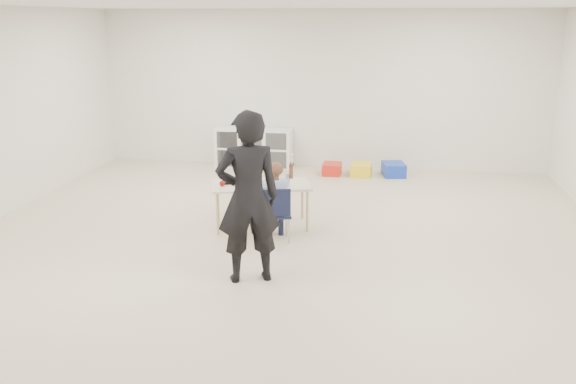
% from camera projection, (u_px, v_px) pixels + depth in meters
% --- Properties ---
extents(room, '(9.00, 9.02, 2.80)m').
position_uv_depth(room, '(277.00, 136.00, 6.61)').
color(room, beige).
rests_on(room, ground).
extents(table, '(1.38, 0.93, 0.58)m').
position_uv_depth(table, '(262.00, 205.00, 7.92)').
color(table, beige).
rests_on(table, ground).
extents(chair_near, '(0.41, 0.39, 0.69)m').
position_uv_depth(chair_near, '(277.00, 213.00, 7.41)').
color(chair_near, black).
rests_on(chair_near, ground).
extents(chair_far, '(0.41, 0.39, 0.69)m').
position_uv_depth(chair_far, '(248.00, 190.00, 8.40)').
color(chair_far, black).
rests_on(chair_far, ground).
extents(child, '(0.56, 0.56, 1.09)m').
position_uv_depth(child, '(276.00, 198.00, 7.35)').
color(child, '#BCD3FF').
rests_on(child, chair_near).
extents(lunch_tray_near, '(0.25, 0.21, 0.03)m').
position_uv_depth(lunch_tray_near, '(271.00, 182.00, 7.90)').
color(lunch_tray_near, black).
rests_on(lunch_tray_near, table).
extents(lunch_tray_far, '(0.25, 0.21, 0.03)m').
position_uv_depth(lunch_tray_far, '(231.00, 182.00, 7.88)').
color(lunch_tray_far, black).
rests_on(lunch_tray_far, table).
extents(milk_carton, '(0.09, 0.09, 0.10)m').
position_uv_depth(milk_carton, '(262.00, 183.00, 7.70)').
color(milk_carton, white).
rests_on(milk_carton, table).
extents(bread_roll, '(0.09, 0.09, 0.07)m').
position_uv_depth(bread_roll, '(285.00, 183.00, 7.78)').
color(bread_roll, '#DCB05A').
rests_on(bread_roll, table).
extents(apple_near, '(0.07, 0.07, 0.07)m').
position_uv_depth(apple_near, '(251.00, 180.00, 7.88)').
color(apple_near, maroon).
rests_on(apple_near, table).
extents(apple_far, '(0.07, 0.07, 0.07)m').
position_uv_depth(apple_far, '(222.00, 183.00, 7.73)').
color(apple_far, maroon).
rests_on(apple_far, table).
extents(cubby_shelf, '(1.40, 0.40, 0.70)m').
position_uv_depth(cubby_shelf, '(254.00, 148.00, 11.14)').
color(cubby_shelf, white).
rests_on(cubby_shelf, ground).
extents(adult, '(0.76, 0.64, 1.78)m').
position_uv_depth(adult, '(248.00, 198.00, 6.13)').
color(adult, black).
rests_on(adult, ground).
extents(bin_red, '(0.32, 0.41, 0.20)m').
position_uv_depth(bin_red, '(332.00, 169.00, 10.64)').
color(bin_red, red).
rests_on(bin_red, ground).
extents(bin_yellow, '(0.36, 0.45, 0.21)m').
position_uv_depth(bin_yellow, '(361.00, 170.00, 10.54)').
color(bin_yellow, yellow).
rests_on(bin_yellow, ground).
extents(bin_blue, '(0.44, 0.52, 0.23)m').
position_uv_depth(bin_blue, '(394.00, 169.00, 10.53)').
color(bin_blue, '#1736AE').
rests_on(bin_blue, ground).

